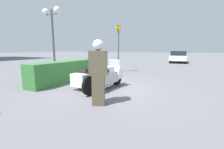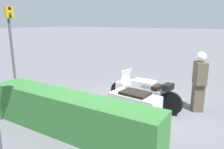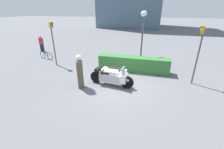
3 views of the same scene
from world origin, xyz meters
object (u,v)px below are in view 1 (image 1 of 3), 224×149
object	(u,v)px
twin_lamp_post	(52,23)
officer_rider	(98,71)
police_motorcycle	(98,77)
traffic_light_near	(118,41)
hedge_bush_curbside	(72,70)
parked_car_background	(178,56)

from	to	relation	value
twin_lamp_post	officer_rider	bearing A→B (deg)	-119.90
police_motorcycle	officer_rider	xyz separation A→B (m)	(-1.62, -1.06, 0.51)
police_motorcycle	twin_lamp_post	xyz separation A→B (m)	(1.17, 3.80, 2.64)
traffic_light_near	hedge_bush_curbside	bearing A→B (deg)	-12.83
officer_rider	traffic_light_near	distance (m)	6.54
twin_lamp_post	traffic_light_near	size ratio (longest dim) A/B	1.21
twin_lamp_post	parked_car_background	xyz separation A→B (m)	(14.23, -5.94, -2.38)
police_motorcycle	officer_rider	bearing A→B (deg)	-141.24
officer_rider	hedge_bush_curbside	distance (m)	4.08
twin_lamp_post	traffic_light_near	world-z (taller)	twin_lamp_post
officer_rider	hedge_bush_curbside	world-z (taller)	officer_rider
police_motorcycle	twin_lamp_post	distance (m)	4.77
parked_car_background	traffic_light_near	bearing A→B (deg)	162.18
officer_rider	twin_lamp_post	world-z (taller)	twin_lamp_post
police_motorcycle	traffic_light_near	world-z (taller)	traffic_light_near
officer_rider	twin_lamp_post	xyz separation A→B (m)	(2.80, 4.86, 2.13)
officer_rider	twin_lamp_post	bearing A→B (deg)	-146.23
hedge_bush_curbside	traffic_light_near	xyz separation A→B (m)	(3.61, -1.05, 1.65)
traffic_light_near	parked_car_background	world-z (taller)	traffic_light_near
officer_rider	twin_lamp_post	size ratio (longest dim) A/B	0.48
traffic_light_near	parked_car_background	distance (m)	11.53
officer_rider	police_motorcycle	bearing A→B (deg)	-173.09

